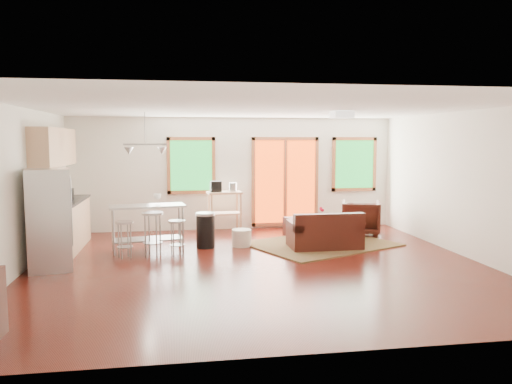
{
  "coord_description": "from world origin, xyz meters",
  "views": [
    {
      "loc": [
        -1.32,
        -8.03,
        2.08
      ],
      "look_at": [
        0.0,
        0.3,
        1.2
      ],
      "focal_mm": 35.0,
      "sensor_mm": 36.0,
      "label": 1
    }
  ],
  "objects": [
    {
      "name": "floor",
      "position": [
        0.0,
        0.0,
        -0.01
      ],
      "size": [
        7.5,
        7.0,
        0.02
      ],
      "primitive_type": "cube",
      "color": "#360D08",
      "rests_on": "ground"
    },
    {
      "name": "ceiling",
      "position": [
        0.0,
        0.0,
        2.61
      ],
      "size": [
        7.5,
        7.0,
        0.02
      ],
      "primitive_type": "cube",
      "color": "white",
      "rests_on": "ground"
    },
    {
      "name": "back_wall",
      "position": [
        0.0,
        3.51,
        1.3
      ],
      "size": [
        7.5,
        0.02,
        2.6
      ],
      "primitive_type": "cube",
      "color": "white",
      "rests_on": "ground"
    },
    {
      "name": "left_wall",
      "position": [
        -3.76,
        0.0,
        1.3
      ],
      "size": [
        0.02,
        7.0,
        2.6
      ],
      "primitive_type": "cube",
      "color": "white",
      "rests_on": "ground"
    },
    {
      "name": "right_wall",
      "position": [
        3.76,
        0.0,
        1.3
      ],
      "size": [
        0.02,
        7.0,
        2.6
      ],
      "primitive_type": "cube",
      "color": "white",
      "rests_on": "ground"
    },
    {
      "name": "front_wall",
      "position": [
        0.0,
        -3.51,
        1.3
      ],
      "size": [
        7.5,
        0.02,
        2.6
      ],
      "primitive_type": "cube",
      "color": "white",
      "rests_on": "ground"
    },
    {
      "name": "window_left",
      "position": [
        -1.0,
        3.46,
        1.5
      ],
      "size": [
        1.1,
        0.05,
        1.3
      ],
      "color": "#135D1F",
      "rests_on": "back_wall"
    },
    {
      "name": "french_doors",
      "position": [
        1.2,
        3.46,
        1.1
      ],
      "size": [
        1.6,
        0.05,
        2.1
      ],
      "color": "#BF380B",
      "rests_on": "back_wall"
    },
    {
      "name": "window_right",
      "position": [
        2.9,
        3.46,
        1.5
      ],
      "size": [
        1.1,
        0.05,
        1.3
      ],
      "color": "#135D1F",
      "rests_on": "back_wall"
    },
    {
      "name": "rug",
      "position": [
        1.5,
        1.45,
        0.01
      ],
      "size": [
        3.27,
        2.96,
        0.03
      ],
      "primitive_type": "cube",
      "rotation": [
        0.0,
        0.0,
        0.43
      ],
      "color": "#436036",
      "rests_on": "floor"
    },
    {
      "name": "loveseat",
      "position": [
        1.46,
        1.07,
        0.28
      ],
      "size": [
        1.35,
        0.77,
        0.72
      ],
      "rotation": [
        0.0,
        0.0,
        0.01
      ],
      "color": "black",
      "rests_on": "floor"
    },
    {
      "name": "coffee_table",
      "position": [
        1.86,
        1.66,
        0.37
      ],
      "size": [
        1.11,
        0.73,
        0.42
      ],
      "rotation": [
        0.0,
        0.0,
        0.09
      ],
      "color": "#36180F",
      "rests_on": "floor"
    },
    {
      "name": "armchair",
      "position": [
        2.65,
        2.32,
        0.42
      ],
      "size": [
        1.02,
        0.98,
        0.83
      ],
      "primitive_type": "imported",
      "rotation": [
        0.0,
        0.0,
        2.8
      ],
      "color": "black",
      "rests_on": "floor"
    },
    {
      "name": "ottoman",
      "position": [
        1.31,
        2.34,
        0.2
      ],
      "size": [
        0.73,
        0.73,
        0.4
      ],
      "primitive_type": "cube",
      "rotation": [
        0.0,
        0.0,
        0.23
      ],
      "color": "black",
      "rests_on": "floor"
    },
    {
      "name": "pouf",
      "position": [
        -0.09,
        1.54,
        0.17
      ],
      "size": [
        0.45,
        0.45,
        0.33
      ],
      "primitive_type": "cylinder",
      "rotation": [
        0.0,
        0.0,
        -0.19
      ],
      "color": "beige",
      "rests_on": "floor"
    },
    {
      "name": "vase",
      "position": [
        1.65,
        1.91,
        0.51
      ],
      "size": [
        0.22,
        0.22,
        0.29
      ],
      "rotation": [
        0.0,
        0.0,
        0.33
      ],
      "color": "silver",
      "rests_on": "coffee_table"
    },
    {
      "name": "book",
      "position": [
        2.18,
        1.87,
        0.55
      ],
      "size": [
        0.23,
        0.03,
        0.3
      ],
      "primitive_type": "imported",
      "rotation": [
        0.0,
        0.0,
        -0.03
      ],
      "color": "maroon",
      "rests_on": "coffee_table"
    },
    {
      "name": "cabinets",
      "position": [
        -3.49,
        1.7,
        0.93
      ],
      "size": [
        0.64,
        2.24,
        2.3
      ],
      "color": "tan",
      "rests_on": "floor"
    },
    {
      "name": "refrigerator",
      "position": [
        -3.34,
        0.24,
        0.82
      ],
      "size": [
        0.78,
        0.76,
        1.63
      ],
      "rotation": [
        0.0,
        0.0,
        0.22
      ],
      "color": "#B7BABC",
      "rests_on": "floor"
    },
    {
      "name": "island",
      "position": [
        -1.88,
        1.38,
        0.6
      ],
      "size": [
        1.45,
        0.76,
        0.87
      ],
      "rotation": [
        0.0,
        0.0,
        0.16
      ],
      "color": "#B7BABC",
      "rests_on": "floor"
    },
    {
      "name": "cup",
      "position": [
        -1.7,
        1.66,
        1.02
      ],
      "size": [
        0.14,
        0.11,
        0.13
      ],
      "primitive_type": "imported",
      "rotation": [
        0.0,
        0.0,
        0.02
      ],
      "color": "white",
      "rests_on": "island"
    },
    {
      "name": "bar_stool_a",
      "position": [
        -2.26,
        0.9,
        0.49
      ],
      "size": [
        0.4,
        0.4,
        0.66
      ],
      "rotation": [
        0.0,
        0.0,
        0.39
      ],
      "color": "#B7BABC",
      "rests_on": "floor"
    },
    {
      "name": "bar_stool_b",
      "position": [
        -1.77,
        0.96,
        0.6
      ],
      "size": [
        0.47,
        0.47,
        0.8
      ],
      "rotation": [
        0.0,
        0.0,
        -0.28
      ],
      "color": "#B7BABC",
      "rests_on": "floor"
    },
    {
      "name": "bar_stool_c",
      "position": [
        -1.34,
        0.92,
        0.48
      ],
      "size": [
        0.36,
        0.36,
        0.65
      ],
      "rotation": [
        0.0,
        0.0,
        0.21
      ],
      "color": "#B7BABC",
      "rests_on": "floor"
    },
    {
      "name": "trash_can",
      "position": [
        -0.79,
        1.53,
        0.35
      ],
      "size": [
        0.47,
        0.47,
        0.68
      ],
      "rotation": [
        0.0,
        0.0,
        0.31
      ],
      "color": "black",
      "rests_on": "floor"
    },
    {
      "name": "kitchen_cart",
      "position": [
        -0.3,
        3.1,
        0.8
      ],
      "size": [
        0.8,
        0.55,
        1.16
      ],
      "rotation": [
        0.0,
        0.0,
        0.08
      ],
      "color": "tan",
      "rests_on": "floor"
    },
    {
      "name": "ceiling_flush",
      "position": [
        1.6,
        0.6,
        2.53
      ],
      "size": [
        0.35,
        0.35,
        0.12
      ],
      "primitive_type": "cube",
      "color": "white",
      "rests_on": "ceiling"
    },
    {
      "name": "pendant_light",
      "position": [
        -1.9,
        1.5,
        1.9
      ],
      "size": [
        0.8,
        0.18,
        0.79
      ],
      "color": "gray",
      "rests_on": "ceiling"
    }
  ]
}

